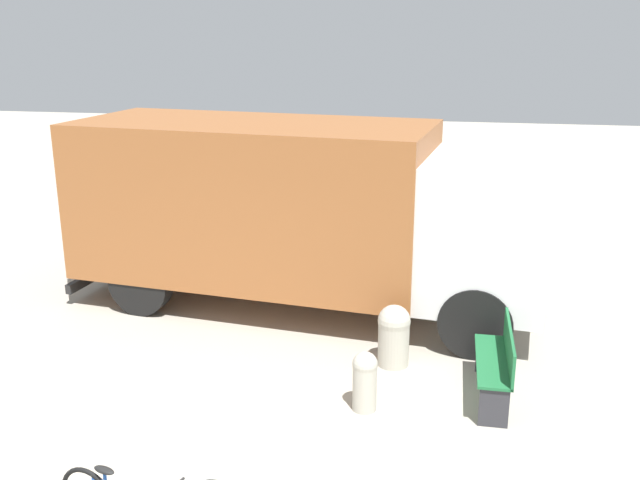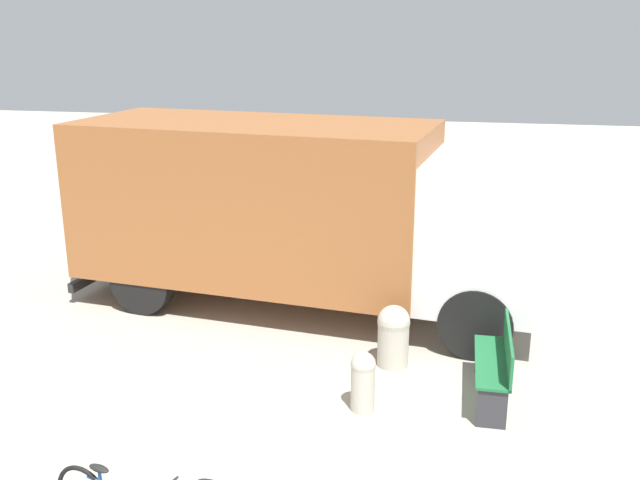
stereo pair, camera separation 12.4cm
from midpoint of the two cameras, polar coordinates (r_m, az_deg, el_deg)
The scene contains 4 objects.
delivery_truck at distance 11.35m, azimuth -1.24°, elevation 2.70°, with size 7.74×3.28×3.00m.
park_bench at distance 9.11m, azimuth 14.40°, elevation -9.42°, with size 0.40×1.47×0.93m.
bollard_near_bench at distance 8.67m, azimuth 3.87°, elevation -11.04°, with size 0.30×0.30×0.75m.
bollard_far_bench at distance 9.75m, azimuth 6.26°, elevation -7.48°, with size 0.44×0.44×0.86m.
Camera 2 is at (2.76, -5.07, 4.45)m, focal length 40.00 mm.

